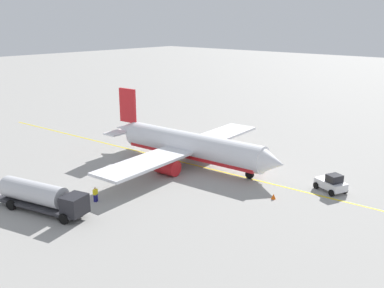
{
  "coord_description": "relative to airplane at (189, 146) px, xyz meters",
  "views": [
    {
      "loc": [
        38.12,
        -42.86,
        19.61
      ],
      "look_at": [
        0.0,
        0.0,
        3.0
      ],
      "focal_mm": 40.29,
      "sensor_mm": 36.0,
      "label": 1
    }
  ],
  "objects": [
    {
      "name": "ground_plane",
      "position": [
        0.5,
        0.04,
        -2.6
      ],
      "size": [
        400.0,
        400.0,
        0.0
      ],
      "primitive_type": "plane",
      "color": "#9E9B96"
    },
    {
      "name": "airplane",
      "position": [
        0.0,
        0.0,
        0.0
      ],
      "size": [
        29.15,
        31.5,
        9.58
      ],
      "color": "white",
      "rests_on": "ground"
    },
    {
      "name": "fuel_tanker",
      "position": [
        -1.21,
        -22.01,
        -0.87
      ],
      "size": [
        11.64,
        5.29,
        3.15
      ],
      "color": "#2D2D33",
      "rests_on": "ground"
    },
    {
      "name": "pushback_tug",
      "position": [
        19.35,
        3.66,
        -1.6
      ],
      "size": [
        4.09,
        3.42,
        2.2
      ],
      "color": "silver",
      "rests_on": "ground"
    },
    {
      "name": "refueling_worker",
      "position": [
        0.93,
        -16.69,
        -1.78
      ],
      "size": [
        0.55,
        0.62,
        1.71
      ],
      "color": "navy",
      "rests_on": "ground"
    },
    {
      "name": "safety_cone_nose",
      "position": [
        15.46,
        -2.85,
        -2.3
      ],
      "size": [
        0.55,
        0.55,
        0.61
      ],
      "primitive_type": "cone",
      "color": "#F2590F",
      "rests_on": "ground"
    },
    {
      "name": "taxi_line_marking",
      "position": [
        0.5,
        0.04,
        -2.6
      ],
      "size": [
        86.07,
        7.21,
        0.01
      ],
      "primitive_type": "cube",
      "rotation": [
        0.0,
        0.0,
        0.08
      ],
      "color": "yellow",
      "rests_on": "ground"
    }
  ]
}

